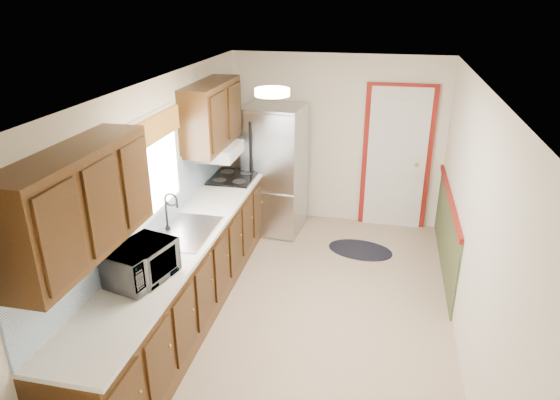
% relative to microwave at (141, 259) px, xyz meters
% --- Properties ---
extents(room_shell, '(3.20, 5.20, 2.52)m').
position_rel_microwave_xyz_m(room_shell, '(1.20, 1.10, 0.07)').
color(room_shell, tan).
rests_on(room_shell, ground).
extents(kitchen_run, '(0.63, 4.00, 2.20)m').
position_rel_microwave_xyz_m(kitchen_run, '(-0.04, 0.81, -0.32)').
color(kitchen_run, '#37200C').
rests_on(kitchen_run, ground).
extents(back_wall_trim, '(1.12, 2.30, 2.08)m').
position_rel_microwave_xyz_m(back_wall_trim, '(2.19, 3.31, -0.24)').
color(back_wall_trim, maroon).
rests_on(back_wall_trim, ground).
extents(ceiling_fixture, '(0.30, 0.30, 0.06)m').
position_rel_microwave_xyz_m(ceiling_fixture, '(0.90, 0.90, 1.23)').
color(ceiling_fixture, '#FFD88C').
rests_on(ceiling_fixture, room_shell).
extents(microwave, '(0.43, 0.62, 0.38)m').
position_rel_microwave_xyz_m(microwave, '(0.00, 0.00, 0.00)').
color(microwave, white).
rests_on(microwave, kitchen_run).
extents(refrigerator, '(0.80, 0.78, 1.77)m').
position_rel_microwave_xyz_m(refrigerator, '(0.43, 3.07, -0.24)').
color(refrigerator, '#B7B7BC').
rests_on(refrigerator, ground).
extents(rug, '(0.93, 0.69, 0.01)m').
position_rel_microwave_xyz_m(rug, '(1.67, 2.65, -1.12)').
color(rug, black).
rests_on(rug, ground).
extents(cooktop, '(0.54, 0.65, 0.02)m').
position_rel_microwave_xyz_m(cooktop, '(0.01, 2.50, -0.18)').
color(cooktop, black).
rests_on(cooktop, kitchen_run).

